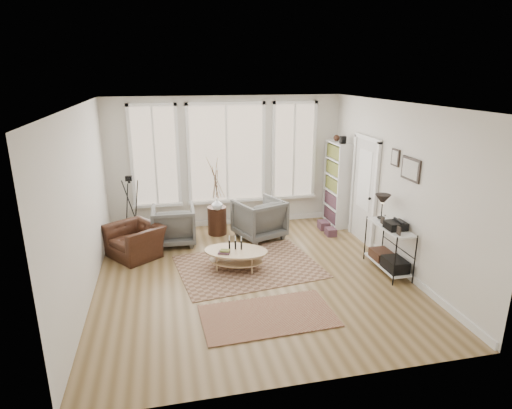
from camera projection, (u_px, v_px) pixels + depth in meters
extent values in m
plane|color=olive|center=(252.00, 276.00, 7.39)|extent=(5.50, 5.50, 0.00)
plane|color=white|center=(252.00, 104.00, 6.53)|extent=(5.50, 5.50, 0.00)
cube|color=silver|center=(227.00, 162.00, 9.53)|extent=(5.20, 0.04, 2.90)
cube|color=silver|center=(307.00, 267.00, 4.40)|extent=(5.20, 0.04, 2.90)
cube|color=silver|center=(83.00, 206.00, 6.43)|extent=(0.04, 5.50, 2.90)
cube|color=silver|center=(397.00, 187.00, 7.49)|extent=(0.04, 5.50, 2.90)
cube|color=white|center=(228.00, 221.00, 9.93)|extent=(5.10, 0.04, 0.12)
cube|color=white|center=(389.00, 259.00, 7.90)|extent=(0.03, 5.40, 0.12)
cube|color=tan|center=(227.00, 154.00, 9.45)|extent=(1.60, 0.03, 2.10)
cube|color=tan|center=(155.00, 156.00, 9.13)|extent=(0.90, 0.03, 2.10)
cube|color=tan|center=(294.00, 151.00, 9.77)|extent=(0.90, 0.03, 2.10)
cube|color=white|center=(227.00, 154.00, 9.43)|extent=(1.74, 0.06, 2.24)
cube|color=white|center=(155.00, 157.00, 9.11)|extent=(1.04, 0.06, 2.24)
cube|color=white|center=(294.00, 151.00, 9.75)|extent=(1.04, 0.06, 2.24)
cube|color=white|center=(228.00, 201.00, 9.73)|extent=(4.10, 0.12, 0.06)
cube|color=silver|center=(364.00, 192.00, 8.68)|extent=(0.04, 0.88, 2.10)
cube|color=white|center=(364.00, 180.00, 8.60)|extent=(0.01, 0.55, 1.20)
cube|color=white|center=(375.00, 198.00, 8.22)|extent=(0.06, 0.08, 2.18)
cube|color=white|center=(353.00, 186.00, 9.13)|extent=(0.06, 0.08, 2.18)
cube|color=white|center=(368.00, 138.00, 8.36)|extent=(0.06, 1.06, 0.08)
sphere|color=black|center=(369.00, 199.00, 8.38)|extent=(0.06, 0.06, 0.06)
cube|color=white|center=(344.00, 188.00, 9.30)|extent=(0.30, 0.03, 1.90)
cube|color=white|center=(330.00, 180.00, 10.07)|extent=(0.30, 0.03, 1.90)
cube|color=white|center=(343.00, 184.00, 9.71)|extent=(0.02, 0.85, 1.90)
cube|color=white|center=(337.00, 184.00, 9.68)|extent=(0.30, 0.81, 1.90)
cube|color=maroon|center=(337.00, 184.00, 9.68)|extent=(0.24, 0.75, 1.76)
cube|color=black|center=(343.00, 140.00, 9.19)|extent=(0.12, 0.10, 0.16)
sphere|color=#3A1E12|center=(337.00, 138.00, 9.52)|extent=(0.14, 0.14, 0.14)
cube|color=white|center=(387.00, 264.00, 7.56)|extent=(0.37, 1.07, 0.03)
cube|color=white|center=(391.00, 227.00, 7.36)|extent=(0.37, 1.07, 0.02)
cylinder|color=black|center=(395.00, 262.00, 6.94)|extent=(0.02, 0.02, 0.85)
cylinder|color=black|center=(415.00, 260.00, 7.01)|extent=(0.02, 0.02, 0.85)
cylinder|color=black|center=(365.00, 238.00, 7.93)|extent=(0.02, 0.02, 0.85)
cylinder|color=black|center=(383.00, 237.00, 8.00)|extent=(0.02, 0.02, 0.85)
cylinder|color=black|center=(381.00, 218.00, 7.67)|extent=(0.14, 0.14, 0.02)
cylinder|color=black|center=(382.00, 210.00, 7.62)|extent=(0.02, 0.02, 0.30)
cone|color=black|center=(383.00, 199.00, 7.57)|extent=(0.28, 0.28, 0.18)
cube|color=black|center=(396.00, 225.00, 7.19)|extent=(0.32, 0.30, 0.13)
cube|color=black|center=(395.00, 264.00, 7.30)|extent=(0.32, 0.45, 0.20)
cube|color=#3A1E12|center=(381.00, 255.00, 7.74)|extent=(0.32, 0.40, 0.16)
cube|color=black|center=(399.00, 231.00, 6.92)|extent=(0.02, 0.10, 0.14)
cube|color=black|center=(382.00, 221.00, 7.42)|extent=(0.02, 0.10, 0.12)
cube|color=black|center=(411.00, 169.00, 7.00)|extent=(0.03, 0.52, 0.38)
cube|color=silver|center=(410.00, 169.00, 7.00)|extent=(0.01, 0.44, 0.30)
cube|color=black|center=(396.00, 158.00, 7.44)|extent=(0.03, 0.24, 0.30)
cube|color=silver|center=(395.00, 158.00, 7.43)|extent=(0.01, 0.18, 0.24)
cube|color=brown|center=(248.00, 266.00, 7.74)|extent=(2.68, 2.16, 0.01)
cube|color=maroon|center=(268.00, 316.00, 6.16)|extent=(1.95, 1.14, 0.01)
ellipsoid|color=tan|center=(236.00, 260.00, 7.62)|extent=(1.11, 0.90, 0.03)
ellipsoid|color=tan|center=(236.00, 251.00, 7.57)|extent=(1.30, 1.06, 0.04)
cylinder|color=tan|center=(220.00, 266.00, 7.39)|extent=(0.03, 0.03, 0.32)
cylinder|color=tan|center=(255.00, 263.00, 7.52)|extent=(0.03, 0.03, 0.32)
cylinder|color=tan|center=(217.00, 258.00, 7.72)|extent=(0.03, 0.03, 0.32)
cylinder|color=tan|center=(251.00, 255.00, 7.85)|extent=(0.03, 0.03, 0.32)
cylinder|color=black|center=(229.00, 246.00, 7.56)|extent=(0.03, 0.03, 0.16)
cylinder|color=black|center=(235.00, 245.00, 7.58)|extent=(0.03, 0.03, 0.16)
cylinder|color=black|center=(241.00, 245.00, 7.60)|extent=(0.03, 0.03, 0.16)
cube|color=#31542D|center=(225.00, 252.00, 7.44)|extent=(0.20, 0.14, 0.05)
imported|color=#5E5E5A|center=(174.00, 225.00, 8.70)|extent=(0.87, 0.89, 0.79)
imported|color=#5E5E5A|center=(259.00, 219.00, 9.01)|extent=(1.17, 1.18, 0.84)
cylinder|color=#3A1E12|center=(217.00, 220.00, 9.25)|extent=(0.41, 0.41, 0.61)
imported|color=silver|center=(217.00, 204.00, 8.94)|extent=(0.27, 0.27, 0.24)
imported|color=#3A1E12|center=(135.00, 241.00, 8.12)|extent=(1.26, 1.23, 0.62)
cylinder|color=black|center=(129.00, 182.00, 8.69)|extent=(0.06, 0.06, 0.06)
cube|color=black|center=(129.00, 178.00, 8.67)|extent=(0.14, 0.11, 0.10)
cylinder|color=black|center=(128.00, 179.00, 8.60)|extent=(0.06, 0.08, 0.06)
cube|color=maroon|center=(324.00, 225.00, 9.59)|extent=(0.23, 0.29, 0.18)
cube|color=maroon|center=(331.00, 232.00, 9.21)|extent=(0.20, 0.26, 0.16)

